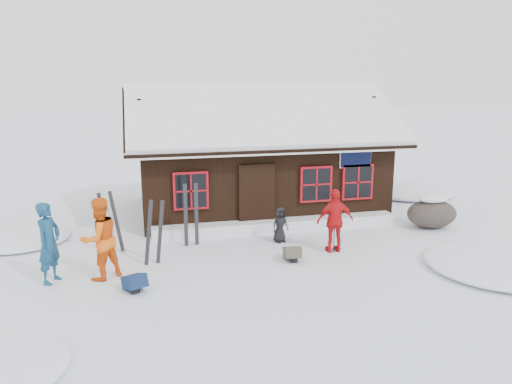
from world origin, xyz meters
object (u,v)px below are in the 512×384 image
backpack_blue (135,285)px  backpack_olive (292,255)px  skier_orange_right (335,221)px  ski_poles (337,229)px  skier_teal (49,243)px  skier_orange_left (100,239)px  skier_crouched (280,225)px  boulder (432,213)px  ski_pair_left (154,233)px

backpack_blue → backpack_olive: bearing=-9.6°
backpack_blue → backpack_olive: backpack_blue is taller
backpack_blue → backpack_olive: 4.06m
skier_orange_right → backpack_olive: size_ratio=3.19×
ski_poles → skier_teal: bearing=-177.0°
skier_orange_left → skier_crouched: size_ratio=1.89×
boulder → backpack_blue: size_ratio=2.91×
backpack_olive → boulder: bearing=25.6°
skier_orange_right → boulder: 4.07m
boulder → ski_poles: size_ratio=1.19×
ski_poles → backpack_blue: bearing=-165.8°
skier_orange_left → skier_orange_right: skier_orange_left is taller
ski_pair_left → ski_poles: 4.81m
skier_orange_left → boulder: 10.00m
skier_teal → backpack_olive: (5.80, 0.01, -0.80)m
ski_pair_left → backpack_olive: ski_pair_left is taller
skier_teal → skier_orange_right: (7.12, 0.41, -0.08)m
boulder → backpack_olive: (-5.13, -1.78, -0.32)m
skier_orange_left → ski_poles: 6.08m
skier_crouched → ski_pair_left: (-3.54, -0.91, 0.29)m
backpack_blue → skier_orange_left: bearing=105.6°
skier_crouched → skier_teal: bearing=177.1°
boulder → ski_poles: bearing=-159.5°
skier_teal → skier_orange_left: bearing=-66.8°
skier_teal → boulder: skier_teal is taller
skier_crouched → backpack_blue: 4.76m
ski_pair_left → backpack_blue: ski_pair_left is taller
skier_teal → backpack_blue: skier_teal is taller
skier_orange_left → ski_pair_left: skier_orange_left is taller
ski_poles → backpack_olive: (-1.37, -0.37, -0.48)m
skier_orange_right → skier_teal: bearing=5.0°
ski_poles → backpack_blue: size_ratio=2.45×
backpack_blue → ski_poles: bearing=-9.3°
boulder → backpack_blue: bearing=-163.1°
skier_orange_right → ski_poles: bearing=151.3°
backpack_blue → skier_crouched: bearing=8.0°
skier_teal → ski_pair_left: size_ratio=1.11×
skier_orange_right → ski_pair_left: skier_orange_right is taller
backpack_olive → skier_orange_left: bearing=-172.8°
skier_orange_right → ski_pair_left: 4.75m
skier_crouched → ski_poles: 1.70m
skier_orange_left → skier_orange_right: 6.03m
skier_teal → skier_crouched: bearing=-50.1°
skier_teal → ski_poles: size_ratio=1.42×
skier_orange_right → ski_poles: 0.24m
ski_pair_left → ski_poles: bearing=4.2°
skier_crouched → ski_pair_left: bearing=177.2°
boulder → backpack_olive: bearing=-160.9°
skier_teal → skier_orange_left: (1.11, -0.05, 0.03)m
skier_crouched → backpack_olive: 1.55m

